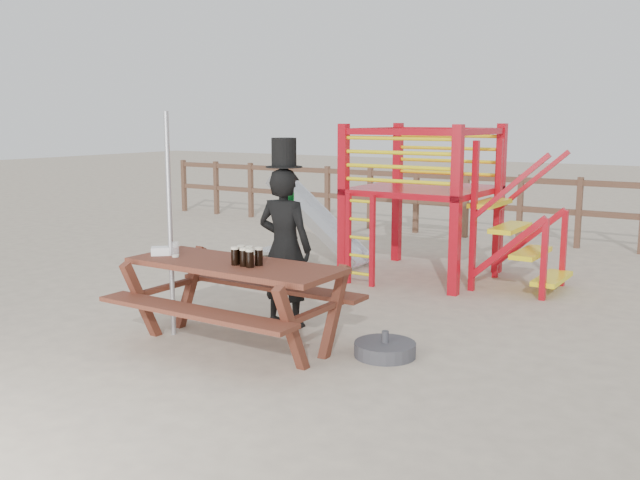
% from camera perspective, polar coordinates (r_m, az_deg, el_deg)
% --- Properties ---
extents(ground, '(60.00, 60.00, 0.00)m').
position_cam_1_polar(ground, '(7.18, -5.65, -7.95)').
color(ground, '#BFAE94').
rests_on(ground, ground).
extents(back_fence, '(15.09, 0.09, 1.20)m').
position_cam_1_polar(back_fence, '(13.14, 13.64, 3.18)').
color(back_fence, brown).
rests_on(back_fence, ground).
extents(playground_fort, '(4.71, 1.84, 2.10)m').
position_cam_1_polar(playground_fort, '(9.90, 7.83, 3.26)').
color(playground_fort, '#B70C18').
rests_on(playground_fort, ground).
extents(picnic_table, '(2.12, 1.47, 0.82)m').
position_cam_1_polar(picnic_table, '(6.87, -6.83, -4.29)').
color(picnic_table, maroon).
rests_on(picnic_table, ground).
extents(man_with_hat, '(0.64, 0.45, 1.98)m').
position_cam_1_polar(man_with_hat, '(7.43, -2.84, -0.26)').
color(man_with_hat, black).
rests_on(man_with_hat, ground).
extents(metal_pole, '(0.05, 0.05, 2.24)m').
position_cam_1_polar(metal_pole, '(7.21, -11.91, 1.12)').
color(metal_pole, '#B2B2B7').
rests_on(metal_pole, ground).
extents(parasol_base, '(0.57, 0.57, 0.24)m').
position_cam_1_polar(parasol_base, '(6.68, 5.22, -8.70)').
color(parasol_base, '#3B3B40').
rests_on(parasol_base, ground).
extents(paper_bag, '(0.23, 0.22, 0.08)m').
position_cam_1_polar(paper_bag, '(7.30, -12.64, -0.86)').
color(paper_bag, white).
rests_on(paper_bag, picnic_table).
extents(stout_pints, '(0.28, 0.19, 0.17)m').
position_cam_1_polar(stout_pints, '(6.65, -5.91, -1.29)').
color(stout_pints, black).
rests_on(stout_pints, picnic_table).
extents(empty_glasses, '(0.07, 0.07, 0.15)m').
position_cam_1_polar(empty_glasses, '(7.15, -11.50, -0.80)').
color(empty_glasses, silver).
rests_on(empty_glasses, picnic_table).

